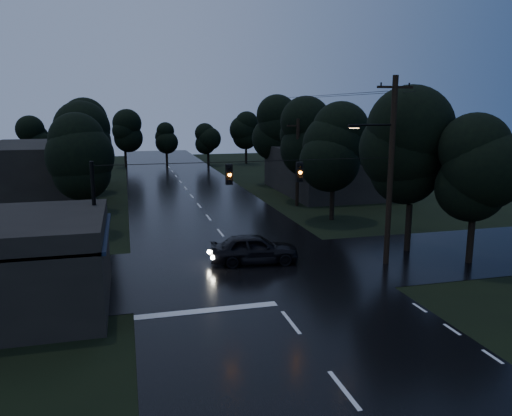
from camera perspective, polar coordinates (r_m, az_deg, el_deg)
name	(u,v)px	position (r m, az deg, el deg)	size (l,w,h in m)	color
ground	(344,391)	(16.16, 10.01, -19.87)	(160.00, 160.00, 0.00)	black
main_road	(199,206)	(43.71, -6.52, 0.24)	(12.00, 120.00, 0.02)	black
cross_street	(248,269)	(26.55, -0.87, -6.97)	(60.00, 9.00, 0.02)	black
building_far_right	(331,170)	(50.98, 8.56, 4.26)	(10.00, 14.00, 4.40)	black
building_far_left	(42,169)	(53.42, -23.26, 4.11)	(10.00, 16.00, 5.00)	black
utility_pole_main	(389,168)	(27.23, 14.99, 4.45)	(3.50, 0.30, 10.00)	black
utility_pole_far	(298,161)	(43.17, 4.77, 5.34)	(2.00, 0.30, 7.50)	black
anchor_pole_left	(96,226)	(24.13, -17.87, -2.00)	(0.18, 0.18, 6.00)	black
span_signals	(264,172)	(24.58, 0.92, 4.10)	(15.00, 0.37, 1.12)	black
tree_corner_near	(413,150)	(30.19, 17.50, 6.35)	(4.48, 4.48, 9.44)	black
tree_corner_far	(477,168)	(28.97, 23.92, 4.23)	(3.92, 3.92, 8.26)	black
tree_left_a	(78,157)	(34.76, -19.66, 5.56)	(3.92, 3.92, 8.26)	black
tree_left_b	(78,143)	(42.73, -19.63, 7.01)	(4.20, 4.20, 8.85)	black
tree_left_c	(80,133)	(52.71, -19.43, 8.12)	(4.48, 4.48, 9.44)	black
tree_right_a	(334,146)	(37.71, 8.87, 7.05)	(4.20, 4.20, 8.85)	black
tree_right_b	(304,135)	(45.33, 5.54, 8.29)	(4.48, 4.48, 9.44)	black
tree_right_c	(278,127)	(54.97, 2.51, 9.24)	(4.76, 4.76, 10.03)	black
car	(254,248)	(27.31, -0.19, -4.65)	(1.94, 4.81, 1.64)	black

